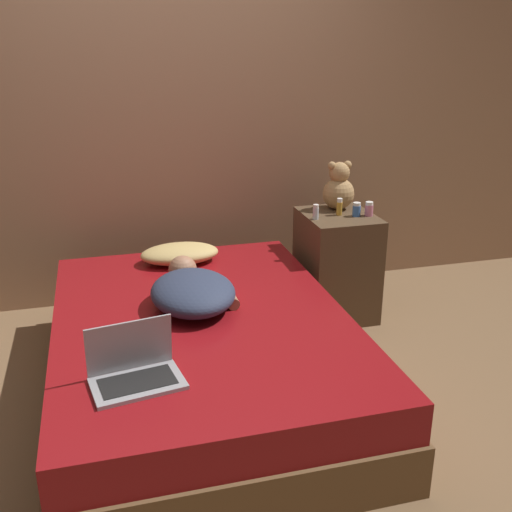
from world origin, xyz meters
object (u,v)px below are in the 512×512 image
bottle_blue (357,210)px  bottle_amber (339,207)px  bottle_clear (316,212)px  person_lying (193,290)px  laptop (135,369)px  bottle_pink (369,209)px  teddy_bear (339,188)px  pillow (180,254)px

bottle_blue → bottle_amber: size_ratio=0.81×
bottle_clear → person_lying: bearing=-149.7°
laptop → bottle_clear: bottle_clear is taller
bottle_blue → bottle_pink: 0.08m
laptop → bottle_amber: bottle_amber is taller
person_lying → teddy_bear: size_ratio=2.21×
pillow → bottle_clear: 0.83m
teddy_bear → bottle_pink: teddy_bear is taller
pillow → teddy_bear: bearing=2.5°
laptop → bottle_clear: 1.61m
laptop → bottle_pink: (1.47, 1.09, 0.23)m
pillow → person_lying: 0.61m
bottle_pink → bottle_clear: (-0.33, 0.02, 0.00)m
person_lying → bottle_pink: bearing=21.6°
bottle_amber → bottle_pink: (0.17, -0.06, -0.01)m
bottle_clear → bottle_pink: bearing=-2.7°
teddy_bear → person_lying: bearing=-147.6°
pillow → bottle_pink: (1.12, -0.15, 0.23)m
laptop → teddy_bear: bearing=34.0°
person_lying → bottle_clear: bottle_clear is taller
pillow → bottle_amber: 0.99m
bottle_amber → bottle_pink: bearing=-20.1°
teddy_bear → bottle_amber: teddy_bear is taller
laptop → bottle_pink: bottle_pink is taller
bottle_blue → pillow: bearing=172.6°
laptop → teddy_bear: size_ratio=1.25×
person_lying → bottle_amber: bottle_amber is taller
laptop → teddy_bear: (1.35, 1.28, 0.32)m
bottle_blue → bottle_amber: bearing=151.3°
teddy_bear → bottle_amber: (-0.05, -0.13, -0.08)m
bottle_amber → bottle_pink: bottle_amber is taller
person_lying → bottle_clear: size_ratio=7.44×
laptop → bottle_blue: size_ratio=4.49×
laptop → bottle_blue: (1.40, 1.10, 0.23)m
person_lying → bottle_amber: (0.98, 0.52, 0.21)m
pillow → bottle_amber: bottle_amber is taller
teddy_bear → bottle_pink: bearing=-57.9°
person_lying → bottle_blue: bearing=23.4°
bottle_clear → laptop: bearing=-136.0°
bottle_blue → bottle_clear: 0.26m
teddy_bear → bottle_clear: size_ratio=3.37×
bottle_blue → person_lying: bearing=-156.3°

